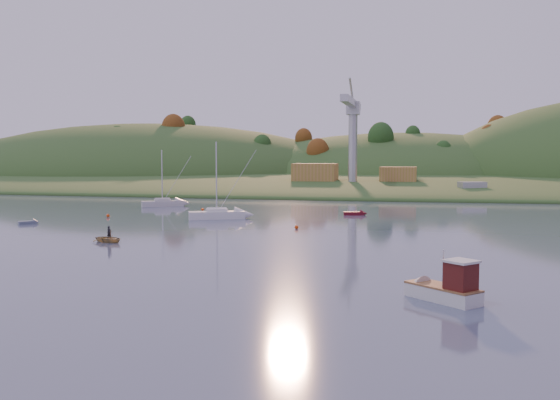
% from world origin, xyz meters
% --- Properties ---
extents(ground, '(500.00, 500.00, 0.00)m').
position_xyz_m(ground, '(0.00, 0.00, 0.00)').
color(ground, '#354057').
rests_on(ground, ground).
extents(far_shore, '(620.00, 220.00, 1.50)m').
position_xyz_m(far_shore, '(0.00, 230.00, 0.00)').
color(far_shore, '#2D4E1F').
rests_on(far_shore, ground).
extents(shore_slope, '(640.00, 150.00, 7.00)m').
position_xyz_m(shore_slope, '(0.00, 165.00, 0.00)').
color(shore_slope, '#2D4E1F').
rests_on(shore_slope, ground).
extents(hill_left_far, '(120.00, 100.00, 32.00)m').
position_xyz_m(hill_left_far, '(-160.00, 215.00, 0.00)').
color(hill_left_far, '#2D4E1F').
rests_on(hill_left_far, ground).
extents(hill_left, '(170.00, 140.00, 44.00)m').
position_xyz_m(hill_left, '(-90.00, 200.00, 0.00)').
color(hill_left, '#2D4E1F').
rests_on(hill_left, ground).
extents(hill_center, '(140.00, 120.00, 36.00)m').
position_xyz_m(hill_center, '(10.00, 210.00, 0.00)').
color(hill_center, '#2D4E1F').
rests_on(hill_center, ground).
extents(hillside_trees, '(280.00, 50.00, 32.00)m').
position_xyz_m(hillside_trees, '(0.00, 185.00, 0.00)').
color(hillside_trees, '#244518').
rests_on(hillside_trees, ground).
extents(wharf, '(42.00, 16.00, 2.40)m').
position_xyz_m(wharf, '(5.00, 122.00, 1.20)').
color(wharf, slate).
rests_on(wharf, ground).
extents(shed_west, '(11.00, 8.00, 4.80)m').
position_xyz_m(shed_west, '(-8.00, 123.00, 4.80)').
color(shed_west, olive).
rests_on(shed_west, wharf).
extents(shed_east, '(9.00, 7.00, 4.00)m').
position_xyz_m(shed_east, '(13.00, 124.00, 4.40)').
color(shed_east, olive).
rests_on(shed_east, wharf).
extents(dock_crane, '(3.20, 28.00, 20.30)m').
position_xyz_m(dock_crane, '(2.00, 118.39, 17.17)').
color(dock_crane, '#B7B7BC').
rests_on(dock_crane, wharf).
extents(fishing_boat, '(5.51, 5.23, 3.70)m').
position_xyz_m(fishing_boat, '(20.55, 5.25, 0.82)').
color(fishing_boat, silver).
rests_on(fishing_boat, ground).
extents(sailboat_near, '(7.42, 5.75, 10.22)m').
position_xyz_m(sailboat_near, '(-26.66, 69.45, 0.68)').
color(sailboat_near, silver).
rests_on(sailboat_near, ground).
extents(sailboat_far, '(8.35, 5.43, 11.18)m').
position_xyz_m(sailboat_far, '(-9.77, 50.38, 0.73)').
color(sailboat_far, white).
rests_on(sailboat_far, ground).
extents(canoe, '(4.15, 3.60, 0.72)m').
position_xyz_m(canoe, '(-12.92, 24.57, 0.36)').
color(canoe, tan).
rests_on(canoe, ground).
extents(paddler, '(0.53, 0.63, 1.48)m').
position_xyz_m(paddler, '(-12.92, 24.57, 0.74)').
color(paddler, black).
rests_on(paddler, ground).
extents(red_tender, '(3.77, 1.79, 1.23)m').
position_xyz_m(red_tender, '(9.61, 61.05, 0.26)').
color(red_tender, '#580C16').
rests_on(red_tender, ground).
extents(grey_dinghy, '(2.57, 2.64, 1.00)m').
position_xyz_m(grey_dinghy, '(-32.05, 38.59, 0.21)').
color(grey_dinghy, slate).
rests_on(grey_dinghy, ground).
extents(work_vessel, '(14.14, 9.53, 3.43)m').
position_xyz_m(work_vessel, '(29.74, 108.00, 1.22)').
color(work_vessel, slate).
rests_on(work_vessel, ground).
extents(buoy_0, '(0.50, 0.50, 0.50)m').
position_xyz_m(buoy_0, '(21.45, 8.35, 0.25)').
color(buoy_0, '#E6440C').
rests_on(buoy_0, ground).
extents(buoy_1, '(0.50, 0.50, 0.50)m').
position_xyz_m(buoy_1, '(4.07, 40.60, 0.25)').
color(buoy_1, '#E6440C').
rests_on(buoy_1, ground).
extents(buoy_2, '(0.50, 0.50, 0.50)m').
position_xyz_m(buoy_2, '(-26.43, 49.11, 0.25)').
color(buoy_2, '#E6440C').
rests_on(buoy_2, ground).
extents(buoy_3, '(0.50, 0.50, 0.50)m').
position_xyz_m(buoy_3, '(-16.38, 62.44, 0.25)').
color(buoy_3, '#E6440C').
rests_on(buoy_3, ground).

